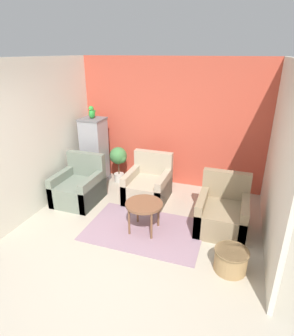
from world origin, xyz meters
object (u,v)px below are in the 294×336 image
object	(u,v)px
armchair_right	(222,213)
potted_plant	(118,159)
armchair_middle	(148,186)
wicker_basket	(231,259)
coffee_table	(144,206)
birdcage	(95,151)
armchair_left	(79,187)
parrot	(92,113)

from	to	relation	value
armchair_right	potted_plant	xyz separation A→B (m)	(-2.38, 1.11, 0.27)
armchair_middle	wicker_basket	xyz separation A→B (m)	(1.70, -1.52, -0.11)
coffee_table	armchair_right	xyz separation A→B (m)	(1.19, 0.50, -0.17)
coffee_table	birdcage	distance (m)	2.24
armchair_left	birdcage	xyz separation A→B (m)	(-0.13, 0.92, 0.44)
armchair_left	birdcage	world-z (taller)	birdcage
parrot	coffee_table	bearing A→B (deg)	-41.06
coffee_table	wicker_basket	bearing A→B (deg)	-18.65
armchair_left	armchair_right	world-z (taller)	same
potted_plant	parrot	bearing A→B (deg)	-162.92
armchair_middle	birdcage	distance (m)	1.51
birdcage	wicker_basket	xyz separation A→B (m)	(3.08, -1.93, -0.55)
armchair_right	parrot	bearing A→B (deg)	161.44
armchair_middle	parrot	bearing A→B (deg)	163.54
birdcage	armchair_right	bearing A→B (deg)	-18.52
armchair_right	birdcage	bearing A→B (deg)	161.48
armchair_right	armchair_left	bearing A→B (deg)	179.16
armchair_right	wicker_basket	size ratio (longest dim) A/B	1.97
parrot	potted_plant	world-z (taller)	parrot
potted_plant	wicker_basket	bearing A→B (deg)	-38.80
armchair_right	parrot	xyz separation A→B (m)	(-2.87, 0.96, 1.28)
wicker_basket	parrot	bearing A→B (deg)	147.89
coffee_table	potted_plant	xyz separation A→B (m)	(-1.19, 1.61, 0.09)
armchair_left	parrot	xyz separation A→B (m)	(-0.13, 0.92, 1.28)
armchair_middle	parrot	size ratio (longest dim) A/B	3.34
birdcage	potted_plant	distance (m)	0.54
armchair_right	armchair_middle	xyz separation A→B (m)	(-1.48, 0.55, 0.00)
coffee_table	birdcage	size ratio (longest dim) A/B	0.42
potted_plant	wicker_basket	xyz separation A→B (m)	(2.59, -2.08, -0.38)
armchair_middle	armchair_right	bearing A→B (deg)	-20.47
potted_plant	armchair_right	bearing A→B (deg)	-25.08
coffee_table	armchair_middle	size ratio (longest dim) A/B	0.67
coffee_table	armchair_left	world-z (taller)	armchair_left
armchair_right	wicker_basket	distance (m)	1.00
armchair_middle	birdcage	size ratio (longest dim) A/B	0.62
armchair_middle	wicker_basket	bearing A→B (deg)	-41.94
parrot	wicker_basket	size ratio (longest dim) A/B	0.59
coffee_table	wicker_basket	world-z (taller)	coffee_table
armchair_right	parrot	world-z (taller)	parrot
coffee_table	armchair_right	size ratio (longest dim) A/B	0.67
armchair_middle	potted_plant	distance (m)	1.09
armchair_right	parrot	distance (m)	3.29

